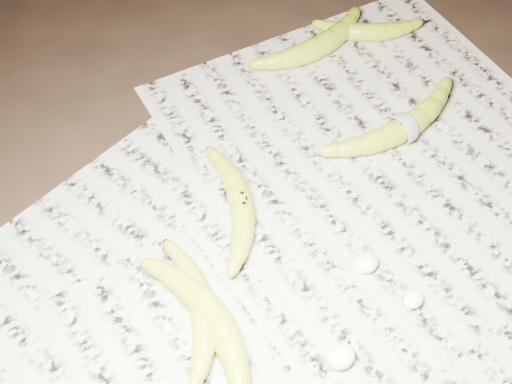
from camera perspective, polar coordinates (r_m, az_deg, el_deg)
ground at (r=0.99m, az=1.00°, el=-2.23°), size 3.00×3.00×0.00m
newspaper_patch at (r=0.98m, az=3.63°, el=-2.39°), size 0.90×0.70×0.01m
banana_left_a at (r=0.89m, az=-4.30°, el=-9.21°), size 0.13×0.19×0.03m
banana_left_b at (r=0.88m, az=-3.38°, el=-9.86°), size 0.09×0.21×0.04m
banana_center at (r=0.97m, az=-1.17°, el=-0.96°), size 0.14×0.19×0.03m
banana_taped at (r=1.09m, az=11.74°, el=5.13°), size 0.23×0.08×0.04m
banana_upper_a at (r=1.20m, az=5.02°, el=11.63°), size 0.20×0.07×0.04m
banana_upper_b at (r=1.25m, az=9.04°, el=12.63°), size 0.15×0.14×0.03m
measuring_tape at (r=1.09m, az=11.74°, el=5.13°), size 0.01×0.05×0.05m
flesh_chunk_a at (r=0.87m, az=6.87°, el=-12.87°), size 0.04×0.03×0.02m
flesh_chunk_b at (r=0.92m, az=12.54°, el=-8.29°), size 0.03×0.02×0.02m
flesh_chunk_c at (r=0.94m, az=8.89°, el=-5.53°), size 0.03×0.03×0.02m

